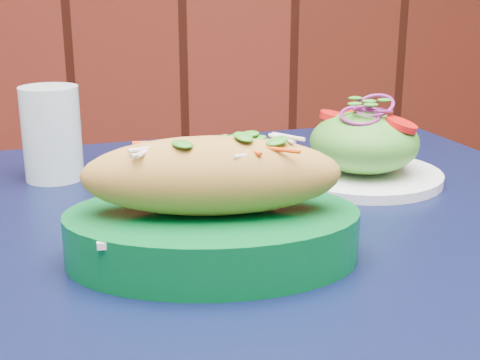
{
  "coord_description": "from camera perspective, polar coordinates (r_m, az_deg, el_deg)",
  "views": [
    {
      "loc": [
        -0.43,
        0.59,
        1.0
      ],
      "look_at": [
        -0.37,
        1.2,
        0.81
      ],
      "focal_mm": 50.0,
      "sensor_mm": 36.0,
      "label": 1
    }
  ],
  "objects": [
    {
      "name": "banh_mi_basket",
      "position": [
        0.6,
        -2.38,
        -2.56
      ],
      "size": [
        0.27,
        0.18,
        0.12
      ],
      "rotation": [
        0.0,
        0.0,
        -0.03
      ],
      "color": "#045923",
      "rests_on": "cafe_table"
    },
    {
      "name": "water_glass",
      "position": [
        0.88,
        -15.77,
        3.84
      ],
      "size": [
        0.07,
        0.07,
        0.12
      ],
      "primitive_type": "cylinder",
      "color": "silver",
      "rests_on": "cafe_table"
    },
    {
      "name": "salad_plate",
      "position": [
        0.86,
        10.51,
        2.59
      ],
      "size": [
        0.2,
        0.2,
        0.1
      ],
      "rotation": [
        0.0,
        0.0,
        -0.02
      ],
      "color": "white",
      "rests_on": "cafe_table"
    },
    {
      "name": "cafe_table",
      "position": [
        0.75,
        2.42,
        -9.67
      ],
      "size": [
        0.95,
        0.95,
        0.75
      ],
      "rotation": [
        0.0,
        0.0,
        0.21
      ],
      "color": "black",
      "rests_on": "ground"
    }
  ]
}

